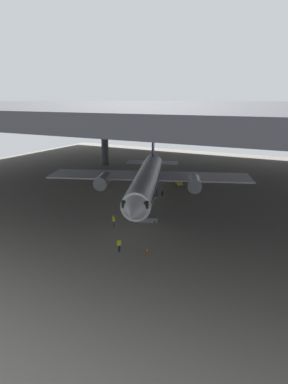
{
  "coord_description": "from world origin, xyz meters",
  "views": [
    {
      "loc": [
        25.37,
        -48.42,
        16.61
      ],
      "look_at": [
        3.22,
        -5.36,
        2.61
      ],
      "focal_mm": 30.12,
      "sensor_mm": 36.0,
      "label": 1
    }
  ],
  "objects_px": {
    "crew_worker_near_nose": "(119,244)",
    "traffic_cone_orange": "(147,250)",
    "crew_worker_by_stairs": "(114,220)",
    "boarding_stairs": "(144,216)",
    "airplane_main": "(147,179)",
    "baggage_tug": "(178,183)"
  },
  "relations": [
    {
      "from": "crew_worker_near_nose",
      "to": "traffic_cone_orange",
      "type": "relative_size",
      "value": 2.7
    },
    {
      "from": "traffic_cone_orange",
      "to": "crew_worker_by_stairs",
      "type": "bearing_deg",
      "value": 148.33
    },
    {
      "from": "crew_worker_by_stairs",
      "to": "boarding_stairs",
      "type": "bearing_deg",
      "value": 57.59
    },
    {
      "from": "boarding_stairs",
      "to": "traffic_cone_orange",
      "type": "bearing_deg",
      "value": -60.77
    },
    {
      "from": "airplane_main",
      "to": "crew_worker_near_nose",
      "type": "height_order",
      "value": "airplane_main"
    },
    {
      "from": "airplane_main",
      "to": "traffic_cone_orange",
      "type": "xyz_separation_m",
      "value": [
        9.16,
        -18.1,
        -3.23
      ]
    },
    {
      "from": "airplane_main",
      "to": "traffic_cone_orange",
      "type": "relative_size",
      "value": 60.96
    },
    {
      "from": "airplane_main",
      "to": "boarding_stairs",
      "type": "distance_m",
      "value": 10.89
    },
    {
      "from": "crew_worker_near_nose",
      "to": "baggage_tug",
      "type": "distance_m",
      "value": 30.89
    },
    {
      "from": "boarding_stairs",
      "to": "baggage_tug",
      "type": "relative_size",
      "value": 1.9
    },
    {
      "from": "crew_worker_near_nose",
      "to": "traffic_cone_orange",
      "type": "xyz_separation_m",
      "value": [
        2.86,
        1.38,
        -0.63
      ]
    },
    {
      "from": "airplane_main",
      "to": "crew_worker_by_stairs",
      "type": "distance_m",
      "value": 13.94
    },
    {
      "from": "boarding_stairs",
      "to": "crew_worker_near_nose",
      "type": "height_order",
      "value": "boarding_stairs"
    },
    {
      "from": "boarding_stairs",
      "to": "baggage_tug",
      "type": "xyz_separation_m",
      "value": [
        -2.88,
        20.6,
        -0.21
      ]
    },
    {
      "from": "airplane_main",
      "to": "boarding_stairs",
      "type": "relative_size",
      "value": 7.73
    },
    {
      "from": "boarding_stairs",
      "to": "crew_worker_near_nose",
      "type": "xyz_separation_m",
      "value": [
        1.91,
        -9.91,
        0.18
      ]
    },
    {
      "from": "airplane_main",
      "to": "crew_worker_near_nose",
      "type": "xyz_separation_m",
      "value": [
        6.3,
        -19.48,
        -2.6
      ]
    },
    {
      "from": "airplane_main",
      "to": "traffic_cone_orange",
      "type": "distance_m",
      "value": 20.54
    },
    {
      "from": "boarding_stairs",
      "to": "crew_worker_by_stairs",
      "type": "xyz_separation_m",
      "value": [
        -2.55,
        -4.01,
        0.26
      ]
    },
    {
      "from": "traffic_cone_orange",
      "to": "baggage_tug",
      "type": "bearing_deg",
      "value": 104.72
    },
    {
      "from": "boarding_stairs",
      "to": "crew_worker_near_nose",
      "type": "relative_size",
      "value": 2.92
    },
    {
      "from": "crew_worker_near_nose",
      "to": "crew_worker_by_stairs",
      "type": "distance_m",
      "value": 7.39
    }
  ]
}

